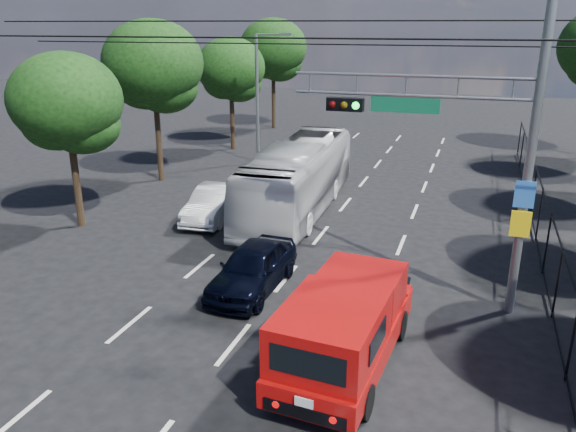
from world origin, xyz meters
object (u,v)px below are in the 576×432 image
at_px(red_pickup, 345,325).
at_px(signal_mast, 483,119).
at_px(white_van, 214,203).
at_px(white_bus, 299,177).
at_px(navy_hatchback, 253,268).

bearing_deg(red_pickup, signal_mast, 58.47).
relative_size(signal_mast, white_van, 2.32).
xyz_separation_m(red_pickup, white_bus, (-4.51, 10.59, 0.37)).
relative_size(signal_mast, red_pickup, 1.69).
bearing_deg(signal_mast, white_van, 155.95).
xyz_separation_m(signal_mast, navy_hatchback, (-5.98, -1.00, -4.55)).
relative_size(red_pickup, white_van, 1.38).
bearing_deg(white_bus, white_van, -146.30).
height_order(navy_hatchback, white_bus, white_bus).
height_order(navy_hatchback, white_van, navy_hatchback).
distance_m(navy_hatchback, white_van, 6.67).
height_order(red_pickup, white_bus, white_bus).
distance_m(signal_mast, navy_hatchback, 7.58).
distance_m(navy_hatchback, white_bus, 7.64).
bearing_deg(white_bus, red_pickup, -69.46).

